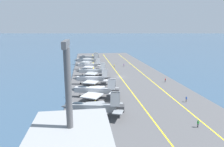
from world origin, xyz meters
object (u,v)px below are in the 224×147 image
(parked_jet_fourth, at_px, (92,71))
(crew_blue_vest, at_px, (186,99))
(crew_red_vest, at_px, (165,80))
(parked_jet_nearest, at_px, (94,107))
(crew_purple_vest, at_px, (124,65))
(parked_jet_sixth, at_px, (88,60))
(crew_green_vest, at_px, (198,123))
(parked_jet_seventh, at_px, (89,57))
(parked_jet_second, at_px, (95,90))
(parked_jet_third, at_px, (92,79))
(parked_jet_fifth, at_px, (89,65))
(crew_yellow_vest, at_px, (114,66))

(parked_jet_fourth, distance_m, crew_blue_vest, 47.49)
(parked_jet_fourth, xyz_separation_m, crew_red_vest, (-16.02, -29.84, -1.41))
(parked_jet_nearest, distance_m, crew_red_vest, 42.79)
(parked_jet_fourth, bearing_deg, crew_purple_vest, -42.87)
(parked_jet_nearest, xyz_separation_m, parked_jet_sixth, (76.60, 0.06, 0.22))
(crew_red_vest, height_order, crew_green_vest, crew_green_vest)
(parked_jet_nearest, relative_size, crew_red_vest, 9.60)
(parked_jet_seventh, xyz_separation_m, crew_purple_vest, (-26.23, -19.95, -1.30))
(parked_jet_second, xyz_separation_m, crew_blue_vest, (-7.84, -27.34, -1.48))
(parked_jet_third, bearing_deg, parked_jet_second, -179.14)
(parked_jet_sixth, relative_size, crew_red_vest, 10.13)
(parked_jet_second, height_order, crew_blue_vest, parked_jet_second)
(crew_purple_vest, bearing_deg, parked_jet_seventh, 37.26)
(crew_red_vest, distance_m, crew_purple_vest, 38.52)
(parked_jet_sixth, xyz_separation_m, crew_purple_vest, (-10.26, -21.06, -1.59))
(parked_jet_third, relative_size, crew_purple_vest, 8.77)
(parked_jet_second, bearing_deg, parked_jet_nearest, 175.72)
(parked_jet_fourth, height_order, parked_jet_sixth, parked_jet_sixth)
(parked_jet_fifth, xyz_separation_m, crew_green_vest, (-70.14, -22.54, -1.36))
(parked_jet_seventh, xyz_separation_m, crew_blue_vest, (-86.40, -27.35, -1.27))
(parked_jet_nearest, distance_m, parked_jet_fifth, 60.89)
(parked_jet_sixth, distance_m, crew_purple_vest, 23.48)
(crew_yellow_vest, bearing_deg, parked_jet_nearest, 166.94)
(parked_jet_second, relative_size, parked_jet_sixth, 0.97)
(parked_jet_nearest, distance_m, parked_jet_second, 14.05)
(parked_jet_third, height_order, parked_jet_fourth, parked_jet_fourth)
(parked_jet_nearest, height_order, parked_jet_fourth, parked_jet_nearest)
(crew_red_vest, bearing_deg, parked_jet_fifth, 44.13)
(parked_jet_nearest, xyz_separation_m, parked_jet_second, (14.01, -1.05, 0.14))
(crew_green_vest, height_order, crew_purple_vest, crew_green_vest)
(parked_jet_second, relative_size, parked_jet_third, 1.08)
(parked_jet_second, xyz_separation_m, parked_jet_fifth, (46.88, 0.54, -0.12))
(parked_jet_sixth, xyz_separation_m, crew_green_vest, (-85.86, -23.11, -1.55))
(crew_red_vest, xyz_separation_m, crew_green_vest, (-38.47, 8.19, 0.07))
(parked_jet_seventh, distance_m, crew_blue_vest, 90.63)
(parked_jet_fourth, bearing_deg, crew_blue_vest, -145.35)
(parked_jet_seventh, bearing_deg, parked_jet_third, 179.79)
(crew_green_vest, bearing_deg, parked_jet_sixth, 15.07)
(crew_yellow_vest, bearing_deg, crew_purple_vest, -72.75)
(parked_jet_fifth, bearing_deg, crew_red_vest, -135.87)
(parked_jet_nearest, relative_size, parked_jet_third, 1.06)
(crew_red_vest, relative_size, crew_yellow_vest, 0.94)
(parked_jet_third, xyz_separation_m, crew_green_vest, (-39.14, -22.23, -1.37))
(crew_blue_vest, bearing_deg, parked_jet_nearest, 102.28)
(parked_jet_seventh, bearing_deg, parked_jet_sixth, 176.04)
(parked_jet_nearest, height_order, parked_jet_fifth, parked_jet_nearest)
(parked_jet_second, distance_m, crew_yellow_vest, 52.36)
(crew_green_vest, xyz_separation_m, crew_blue_vest, (15.43, -5.34, -0.01))
(parked_jet_seventh, height_order, crew_yellow_vest, parked_jet_seventh)
(parked_jet_second, bearing_deg, parked_jet_third, 0.86)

